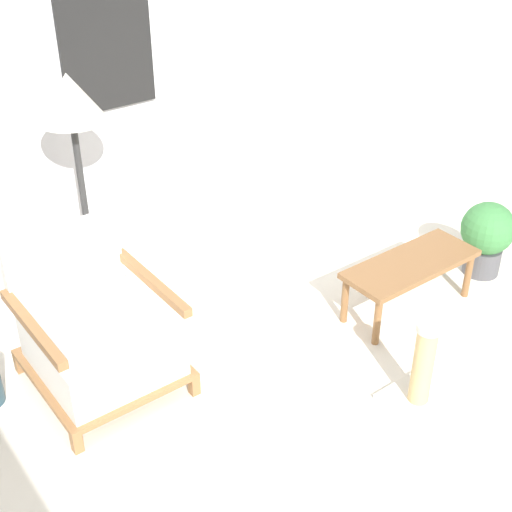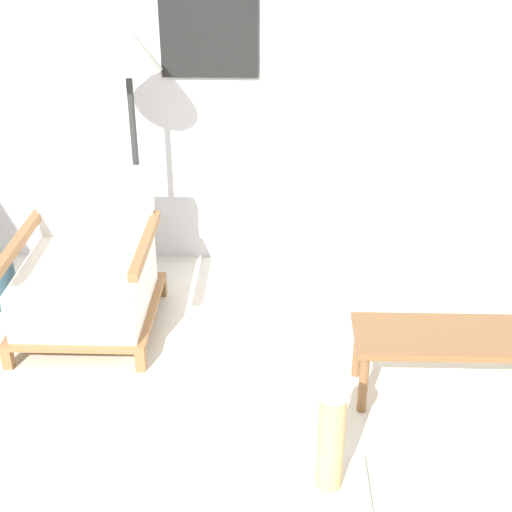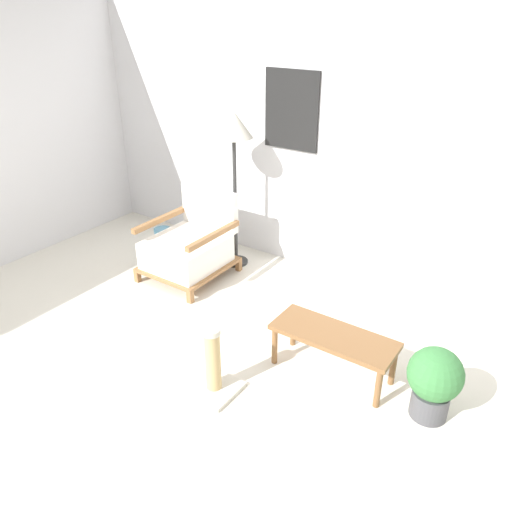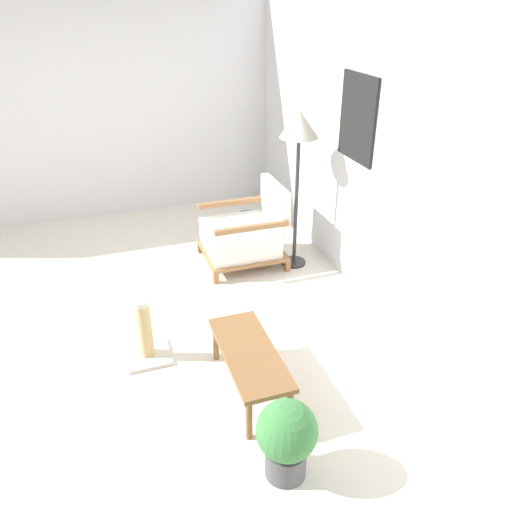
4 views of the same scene
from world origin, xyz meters
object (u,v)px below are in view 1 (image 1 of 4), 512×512
at_px(floor_lamp, 72,115).
at_px(coffee_table, 411,268).
at_px(potted_plant, 487,235).
at_px(armchair, 97,335).
at_px(scratching_post, 421,376).

xyz_separation_m(floor_lamp, coffee_table, (1.61, -1.01, -1.05)).
height_order(floor_lamp, potted_plant, floor_lamp).
xyz_separation_m(armchair, potted_plant, (2.55, -0.56, -0.02)).
relative_size(floor_lamp, potted_plant, 3.03).
bearing_deg(coffee_table, armchair, 163.38).
relative_size(coffee_table, scratching_post, 1.71).
bearing_deg(armchair, potted_plant, -12.43).
relative_size(potted_plant, scratching_post, 0.99).
distance_m(floor_lamp, potted_plant, 2.76).
distance_m(coffee_table, potted_plant, 0.72).
bearing_deg(floor_lamp, scratching_post, -58.10).
relative_size(coffee_table, potted_plant, 1.74).
height_order(armchair, floor_lamp, floor_lamp).
xyz_separation_m(floor_lamp, potted_plant, (2.33, -1.02, -1.05)).
distance_m(floor_lamp, coffee_table, 2.17).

